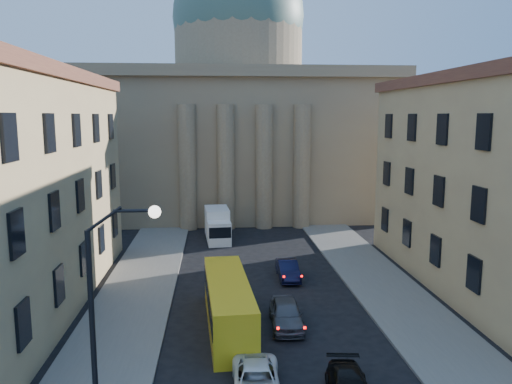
% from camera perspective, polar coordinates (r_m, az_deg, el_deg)
% --- Properties ---
extents(sidewalk_left, '(5.00, 60.00, 0.15)m').
position_cam_1_polar(sidewalk_left, '(30.04, -15.15, -14.72)').
color(sidewalk_left, '#63615B').
rests_on(sidewalk_left, ground).
extents(sidewalk_right, '(5.00, 60.00, 0.15)m').
position_cam_1_polar(sidewalk_right, '(31.74, 17.64, -13.53)').
color(sidewalk_right, '#63615B').
rests_on(sidewalk_right, ground).
extents(church, '(68.02, 28.76, 36.60)m').
position_cam_1_polar(church, '(64.62, -1.94, 8.75)').
color(church, '#7D664D').
rests_on(church, ground).
extents(street_lamp, '(2.62, 0.44, 8.83)m').
position_cam_1_polar(street_lamp, '(18.72, -16.70, -12.28)').
color(street_lamp, black).
rests_on(street_lamp, ground).
extents(car_left_mid, '(2.21, 4.54, 1.24)m').
position_cam_1_polar(car_left_mid, '(22.80, 0.06, -20.86)').
color(car_left_mid, white).
rests_on(car_left_mid, ground).
extents(car_right_far, '(1.95, 4.49, 1.51)m').
position_cam_1_polar(car_right_far, '(29.16, 3.46, -13.71)').
color(car_right_far, '#515156').
rests_on(car_right_far, ground).
extents(car_right_distant, '(1.42, 4.07, 1.34)m').
position_cam_1_polar(car_right_distant, '(37.07, 3.66, -8.87)').
color(car_right_distant, black).
rests_on(car_right_distant, ground).
extents(city_bus, '(2.83, 9.91, 2.76)m').
position_cam_1_polar(city_bus, '(28.71, -3.19, -12.50)').
color(city_bus, yellow).
rests_on(city_bus, ground).
extents(box_truck, '(2.55, 5.62, 3.01)m').
position_cam_1_polar(box_truck, '(48.02, -4.41, -3.85)').
color(box_truck, white).
rests_on(box_truck, ground).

